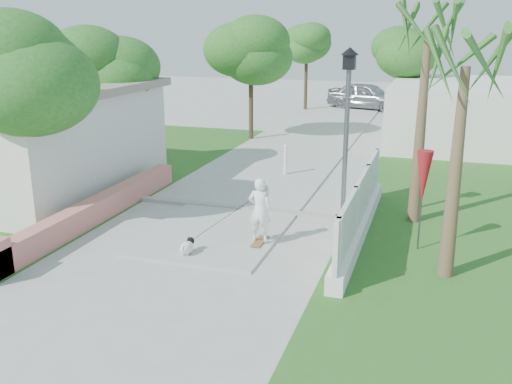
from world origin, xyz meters
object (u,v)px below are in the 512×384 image
at_px(parked_car, 367,96).
at_px(dog, 187,247).
at_px(street_lamp, 346,132).
at_px(skateboarder, 232,218).
at_px(bollard, 285,159).
at_px(patio_umbrella, 423,178).

bearing_deg(parked_car, dog, -166.25).
height_order(street_lamp, skateboarder, street_lamp).
bearing_deg(skateboarder, street_lamp, -134.87).
xyz_separation_m(bollard, patio_umbrella, (4.60, -5.50, 1.10)).
height_order(skateboarder, dog, skateboarder).
distance_m(street_lamp, parked_car, 21.79).
distance_m(skateboarder, dog, 1.21).
bearing_deg(dog, bollard, 88.54).
height_order(bollard, patio_umbrella, patio_umbrella).
height_order(dog, parked_car, parked_car).
bearing_deg(skateboarder, bollard, -85.19).
height_order(bollard, skateboarder, skateboarder).
relative_size(street_lamp, skateboarder, 2.76).
bearing_deg(street_lamp, patio_umbrella, -27.76).
height_order(skateboarder, parked_car, parked_car).
distance_m(bollard, dog, 7.49).
relative_size(street_lamp, bollard, 4.07).
xyz_separation_m(patio_umbrella, skateboarder, (-4.10, -1.17, -0.97)).
xyz_separation_m(bollard, skateboarder, (0.50, -6.67, 0.14)).
bearing_deg(bollard, parked_car, 88.11).
relative_size(patio_umbrella, dog, 3.89).
distance_m(street_lamp, patio_umbrella, 2.27).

